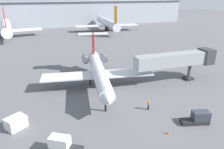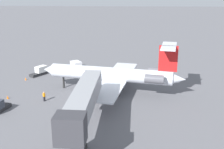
% 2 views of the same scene
% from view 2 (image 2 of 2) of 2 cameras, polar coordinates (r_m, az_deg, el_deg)
% --- Properties ---
extents(ground_plane, '(400.00, 400.00, 0.10)m').
position_cam_2_polar(ground_plane, '(54.26, -4.11, -3.47)').
color(ground_plane, '#5B5B60').
extents(regional_jet, '(22.58, 26.39, 9.21)m').
position_cam_2_polar(regional_jet, '(52.83, 0.65, 0.07)').
color(regional_jet, silver).
rests_on(regional_jet, ground_plane).
extents(jet_bridge, '(18.17, 3.56, 6.56)m').
position_cam_2_polar(jet_bridge, '(36.88, -5.87, -5.70)').
color(jet_bridge, gray).
rests_on(jet_bridge, ground_plane).
extents(ground_crew_marshaller, '(0.46, 0.47, 1.69)m').
position_cam_2_polar(ground_crew_marshaller, '(51.11, -13.09, -4.17)').
color(ground_crew_marshaller, black).
rests_on(ground_crew_marshaller, ground_plane).
extents(baggage_tug_lead, '(4.10, 3.40, 1.90)m').
position_cam_2_polar(baggage_tug_lead, '(65.62, -13.86, 0.63)').
color(baggage_tug_lead, '#262628').
rests_on(baggage_tug_lead, ground_plane).
extents(cargo_container_uld, '(3.20, 3.01, 1.69)m').
position_cam_2_polar(cargo_container_uld, '(69.05, -7.01, 1.87)').
color(cargo_container_uld, silver).
rests_on(cargo_container_uld, ground_plane).
extents(traffic_cone_near, '(0.36, 0.36, 0.55)m').
position_cam_2_polar(traffic_cone_near, '(63.13, -16.47, -0.79)').
color(traffic_cone_near, orange).
rests_on(traffic_cone_near, ground_plane).
extents(traffic_cone_mid, '(0.36, 0.36, 0.55)m').
position_cam_2_polar(traffic_cone_mid, '(54.14, -19.66, -4.18)').
color(traffic_cone_mid, orange).
rests_on(traffic_cone_mid, ground_plane).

